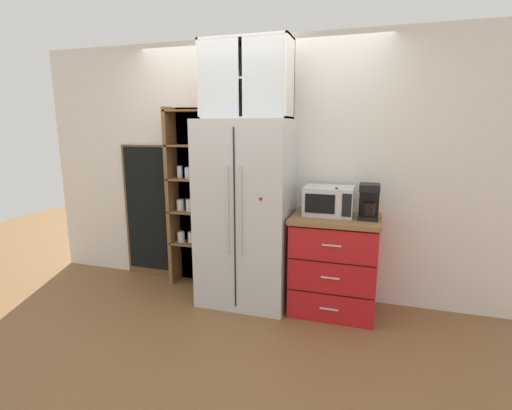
{
  "coord_description": "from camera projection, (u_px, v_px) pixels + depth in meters",
  "views": [
    {
      "loc": [
        1.14,
        -3.31,
        1.7
      ],
      "look_at": [
        0.1,
        0.04,
        0.97
      ],
      "focal_mm": 26.51,
      "sensor_mm": 36.0,
      "label": 1
    }
  ],
  "objects": [
    {
      "name": "pantry_shelf_column",
      "position": [
        192.0,
        197.0,
        4.05
      ],
      "size": [
        0.5,
        0.26,
        1.9
      ],
      "color": "brown",
      "rests_on": "ground"
    },
    {
      "name": "microwave",
      "position": [
        329.0,
        201.0,
        3.44
      ],
      "size": [
        0.44,
        0.33,
        0.26
      ],
      "color": "silver",
      "rests_on": "counter_cabinet"
    },
    {
      "name": "mug_sage",
      "position": [
        336.0,
        211.0,
        3.39
      ],
      "size": [
        0.11,
        0.08,
        0.1
      ],
      "color": "#8CA37F",
      "rests_on": "counter_cabinet"
    },
    {
      "name": "wall_back_cream",
      "position": [
        257.0,
        169.0,
        3.88
      ],
      "size": [
        4.94,
        0.1,
        2.55
      ],
      "primitive_type": "cube",
      "color": "silver",
      "rests_on": "ground"
    },
    {
      "name": "upper_cabinet",
      "position": [
        247.0,
        80.0,
        3.42
      ],
      "size": [
        0.82,
        0.32,
        0.7
      ],
      "color": "silver",
      "rests_on": "refrigerator"
    },
    {
      "name": "chalkboard_menu",
      "position": [
        149.0,
        211.0,
        4.29
      ],
      "size": [
        0.6,
        0.04,
        1.5
      ],
      "color": "brown",
      "rests_on": "ground"
    },
    {
      "name": "ground_plane",
      "position": [
        245.0,
        300.0,
        3.77
      ],
      "size": [
        10.63,
        10.63,
        0.0
      ],
      "primitive_type": "plane",
      "color": "brown"
    },
    {
      "name": "counter_cabinet",
      "position": [
        334.0,
        264.0,
        3.49
      ],
      "size": [
        0.79,
        0.6,
        0.91
      ],
      "color": "red",
      "rests_on": "ground"
    },
    {
      "name": "bottle_green",
      "position": [
        336.0,
        205.0,
        3.32
      ],
      "size": [
        0.06,
        0.06,
        0.27
      ],
      "color": "#285B33",
      "rests_on": "counter_cabinet"
    },
    {
      "name": "refrigerator",
      "position": [
        246.0,
        213.0,
        3.62
      ],
      "size": [
        0.86,
        0.65,
        1.77
      ],
      "color": "silver",
      "rests_on": "ground"
    },
    {
      "name": "mug_charcoal",
      "position": [
        336.0,
        213.0,
        3.33
      ],
      "size": [
        0.12,
        0.08,
        0.08
      ],
      "color": "#2D2D33",
      "rests_on": "counter_cabinet"
    },
    {
      "name": "coffee_maker",
      "position": [
        369.0,
        201.0,
        3.3
      ],
      "size": [
        0.17,
        0.2,
        0.31
      ],
      "color": "black",
      "rests_on": "counter_cabinet"
    }
  ]
}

